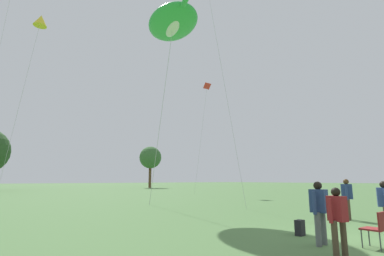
# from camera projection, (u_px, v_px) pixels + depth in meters

# --- Properties ---
(ground_plane) EXTENTS (300.00, 300.00, 0.00)m
(ground_plane) POSITION_uv_depth(u_px,v_px,m) (380.00, 241.00, 7.85)
(ground_plane) COLOR #517A42
(big_show_kite) EXTENTS (5.33, 10.97, 11.87)m
(big_show_kite) POSITION_uv_depth(u_px,v_px,m) (174.00, 22.00, 18.48)
(big_show_kite) COLOR green
(big_show_kite) RESTS_ON ground
(person_child_front) EXTENTS (0.56, 0.48, 1.64)m
(person_child_front) POSITION_uv_depth(u_px,v_px,m) (347.00, 196.00, 12.07)
(person_child_front) COLOR #473828
(person_child_front) RESTS_ON ground
(person_redhead_woman) EXTENTS (0.51, 0.40, 1.44)m
(person_redhead_woman) POSITION_uv_depth(u_px,v_px,m) (338.00, 216.00, 6.31)
(person_redhead_woman) COLOR #473828
(person_redhead_woman) RESTS_ON ground
(person_photographer) EXTENTS (0.56, 0.41, 1.56)m
(person_photographer) POSITION_uv_depth(u_px,v_px,m) (319.00, 208.00, 7.41)
(person_photographer) COLOR slate
(person_photographer) RESTS_ON ground
(folding_chair) EXTENTS (0.49, 0.49, 0.86)m
(folding_chair) POSITION_uv_depth(u_px,v_px,m) (377.00, 226.00, 6.98)
(folding_chair) COLOR #4C4C51
(folding_chair) RESTS_ON ground
(backpack) EXTENTS (0.32, 0.24, 0.44)m
(backpack) POSITION_uv_depth(u_px,v_px,m) (300.00, 228.00, 8.61)
(backpack) COLOR black
(backpack) RESTS_ON ground
(small_kite_tiny_distant) EXTENTS (1.73, 1.31, 13.17)m
(small_kite_tiny_distant) POSITION_uv_depth(u_px,v_px,m) (206.00, 92.00, 35.48)
(small_kite_tiny_distant) COLOR red
(small_kite_tiny_distant) RESTS_ON ground
(small_kite_streamer_purple) EXTENTS (2.41, 1.52, 14.86)m
(small_kite_streamer_purple) POSITION_uv_depth(u_px,v_px,m) (41.00, 21.00, 23.83)
(small_kite_streamer_purple) COLOR yellow
(small_kite_streamer_purple) RESTS_ON ground
(tree_shrub_far) EXTENTS (4.51, 4.51, 8.44)m
(tree_shrub_far) POSITION_uv_depth(u_px,v_px,m) (150.00, 158.00, 60.74)
(tree_shrub_far) COLOR #513823
(tree_shrub_far) RESTS_ON ground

